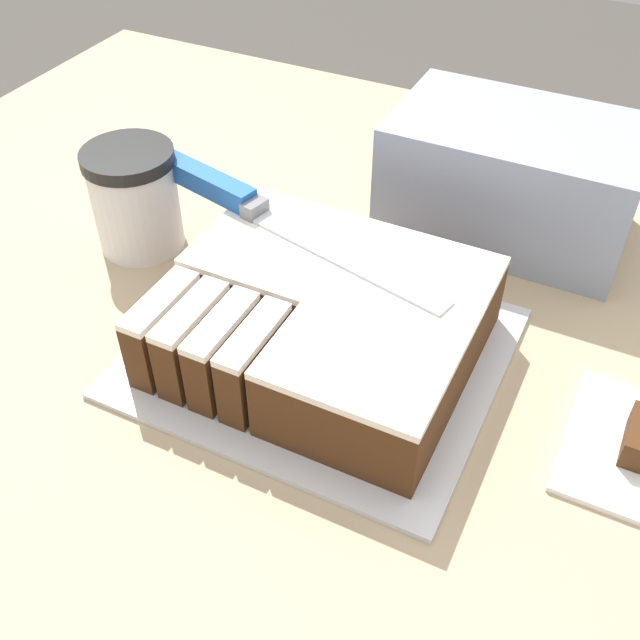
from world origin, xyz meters
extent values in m
cube|color=tan|center=(0.00, 0.00, 0.47)|extent=(1.40, 1.10, 0.95)
cube|color=silver|center=(-0.04, -0.01, 0.95)|extent=(0.33, 0.29, 0.01)
cube|color=#472814|center=(-0.04, 0.03, 0.99)|extent=(0.27, 0.14, 0.07)
cube|color=white|center=(-0.04, 0.03, 1.03)|extent=(0.27, 0.14, 0.01)
cube|color=#472814|center=(0.02, -0.08, 0.99)|extent=(0.14, 0.09, 0.07)
cube|color=white|center=(0.02, -0.08, 1.03)|extent=(0.14, 0.09, 0.01)
cube|color=#472814|center=(-0.16, -0.09, 0.99)|extent=(0.03, 0.09, 0.07)
cube|color=white|center=(-0.16, -0.09, 1.03)|extent=(0.03, 0.09, 0.01)
cube|color=#472814|center=(-0.13, -0.09, 0.99)|extent=(0.03, 0.09, 0.07)
cube|color=white|center=(-0.13, -0.09, 1.03)|extent=(0.03, 0.09, 0.01)
cube|color=#472814|center=(-0.10, -0.09, 0.99)|extent=(0.03, 0.09, 0.07)
cube|color=white|center=(-0.10, -0.09, 1.03)|extent=(0.03, 0.09, 0.01)
cube|color=#472814|center=(-0.07, -0.09, 0.99)|extent=(0.03, 0.09, 0.07)
cube|color=white|center=(-0.07, -0.09, 1.03)|extent=(0.03, 0.09, 0.01)
cube|color=silver|center=(-0.04, 0.03, 1.03)|extent=(0.23, 0.08, 0.00)
cube|color=slate|center=(-0.15, 0.06, 1.04)|extent=(0.02, 0.03, 0.02)
cube|color=#1E59B2|center=(-0.21, 0.08, 1.04)|extent=(0.13, 0.05, 0.02)
cylinder|color=white|center=(-0.30, 0.06, 1.00)|extent=(0.09, 0.09, 0.10)
cylinder|color=black|center=(-0.30, 0.06, 1.06)|extent=(0.10, 0.10, 0.01)
cube|color=#8C99B2|center=(0.05, 0.26, 1.01)|extent=(0.26, 0.17, 0.13)
camera|label=1|loc=(0.18, -0.46, 1.44)|focal=42.00mm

